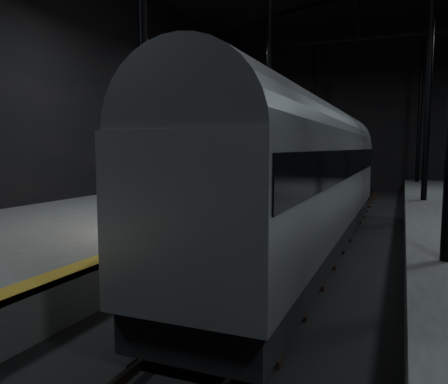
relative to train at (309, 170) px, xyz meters
The scene contains 6 objects.
ground 2.72m from the train, 89.81° to the left, with size 44.00×44.00×0.00m, color black.
platform_left 7.82m from the train, behind, with size 9.00×43.80×1.00m, color #4C4C49.
tactile_strip 3.68m from the train, behind, with size 0.50×43.80×0.01m, color olive.
track 2.66m from the train, 89.81° to the left, with size 2.40×43.00×0.24m.
train is the anchor object (origin of this frame).
woman 4.19m from the train, behind, with size 0.65×0.43×1.78m, color tan.
Camera 1 is at (2.86, -14.42, 3.44)m, focal length 35.00 mm.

